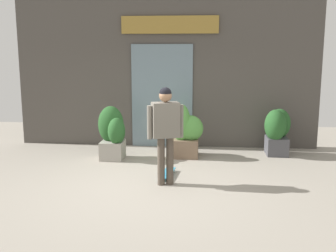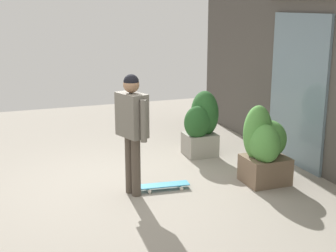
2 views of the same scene
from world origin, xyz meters
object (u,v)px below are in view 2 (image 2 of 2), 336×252
(skateboard, at_px, (164,185))
(skateboarder, at_px, (132,122))
(planter_box_left, at_px, (202,123))
(planter_box_mid, at_px, (264,146))

(skateboard, bearing_deg, skateboarder, -173.08)
(skateboarder, xyz_separation_m, planter_box_left, (-1.33, 1.67, -0.48))
(skateboarder, relative_size, planter_box_left, 1.49)
(planter_box_left, xyz_separation_m, planter_box_mid, (1.58, 0.33, -0.01))
(planter_box_mid, bearing_deg, skateboard, -99.40)
(skateboard, distance_m, planter_box_left, 1.86)
(skateboarder, relative_size, planter_box_mid, 1.45)
(planter_box_left, bearing_deg, skateboard, -42.07)
(skateboard, bearing_deg, planter_box_mid, -3.50)
(skateboard, distance_m, planter_box_mid, 1.63)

